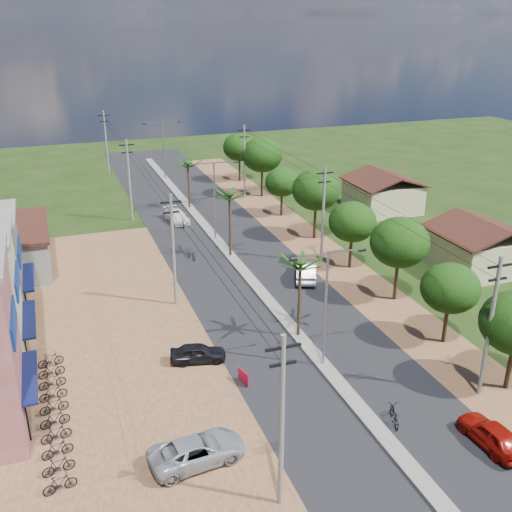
{
  "coord_description": "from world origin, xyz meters",
  "views": [
    {
      "loc": [
        -15.36,
        -29.96,
        21.27
      ],
      "look_at": [
        -0.15,
        12.45,
        3.0
      ],
      "focal_mm": 42.0,
      "sensor_mm": 36.0,
      "label": 1
    }
  ],
  "objects_px": {
    "car_red_near": "(492,435)",
    "car_white_far": "(177,216)",
    "moto_rider_east": "(394,416)",
    "car_silver_mid": "(306,270)",
    "car_parked_silver": "(197,451)",
    "roadside_sign": "(243,377)",
    "parked_scooter_row": "(54,412)",
    "car_parked_dark": "(198,353)"
  },
  "relations": [
    {
      "from": "moto_rider_east",
      "to": "roadside_sign",
      "type": "distance_m",
      "value": 9.32
    },
    {
      "from": "car_parked_silver",
      "to": "moto_rider_east",
      "type": "relative_size",
      "value": 2.66
    },
    {
      "from": "car_parked_silver",
      "to": "parked_scooter_row",
      "type": "distance_m",
      "value": 9.02
    },
    {
      "from": "car_parked_dark",
      "to": "moto_rider_east",
      "type": "bearing_deg",
      "value": -126.13
    },
    {
      "from": "roadside_sign",
      "to": "parked_scooter_row",
      "type": "distance_m",
      "value": 11.14
    },
    {
      "from": "car_white_far",
      "to": "roadside_sign",
      "type": "distance_m",
      "value": 32.06
    },
    {
      "from": "car_parked_dark",
      "to": "moto_rider_east",
      "type": "height_order",
      "value": "car_parked_dark"
    },
    {
      "from": "car_silver_mid",
      "to": "parked_scooter_row",
      "type": "distance_m",
      "value": 24.9
    },
    {
      "from": "moto_rider_east",
      "to": "parked_scooter_row",
      "type": "relative_size",
      "value": 0.15
    },
    {
      "from": "car_silver_mid",
      "to": "parked_scooter_row",
      "type": "xyz_separation_m",
      "value": [
        -21.24,
        -12.98,
        -0.28
      ]
    },
    {
      "from": "car_red_near",
      "to": "car_parked_silver",
      "type": "bearing_deg",
      "value": -17.71
    },
    {
      "from": "car_white_far",
      "to": "car_parked_silver",
      "type": "height_order",
      "value": "car_parked_silver"
    },
    {
      "from": "car_red_near",
      "to": "car_white_far",
      "type": "xyz_separation_m",
      "value": [
        -7.49,
        41.77,
        -0.04
      ]
    },
    {
      "from": "roadside_sign",
      "to": "car_red_near",
      "type": "bearing_deg",
      "value": -57.47
    },
    {
      "from": "car_red_near",
      "to": "parked_scooter_row",
      "type": "bearing_deg",
      "value": -27.57
    },
    {
      "from": "car_red_near",
      "to": "car_parked_silver",
      "type": "distance_m",
      "value": 15.47
    },
    {
      "from": "moto_rider_east",
      "to": "parked_scooter_row",
      "type": "distance_m",
      "value": 19.04
    },
    {
      "from": "car_red_near",
      "to": "moto_rider_east",
      "type": "relative_size",
      "value": 2.18
    },
    {
      "from": "car_silver_mid",
      "to": "car_parked_dark",
      "type": "relative_size",
      "value": 1.3
    },
    {
      "from": "car_parked_silver",
      "to": "parked_scooter_row",
      "type": "relative_size",
      "value": 0.4
    },
    {
      "from": "car_silver_mid",
      "to": "car_parked_silver",
      "type": "distance_m",
      "value": 23.94
    },
    {
      "from": "car_parked_silver",
      "to": "car_parked_dark",
      "type": "distance_m",
      "value": 9.56
    },
    {
      "from": "car_red_near",
      "to": "car_parked_dark",
      "type": "distance_m",
      "value": 18.23
    },
    {
      "from": "parked_scooter_row",
      "to": "car_red_near",
      "type": "bearing_deg",
      "value": -24.93
    },
    {
      "from": "roadside_sign",
      "to": "parked_scooter_row",
      "type": "height_order",
      "value": "parked_scooter_row"
    },
    {
      "from": "car_silver_mid",
      "to": "moto_rider_east",
      "type": "xyz_separation_m",
      "value": [
        -3.41,
        -19.66,
        -0.29
      ]
    },
    {
      "from": "moto_rider_east",
      "to": "roadside_sign",
      "type": "xyz_separation_m",
      "value": [
        -6.7,
        6.47,
        -0.04
      ]
    },
    {
      "from": "car_red_near",
      "to": "moto_rider_east",
      "type": "distance_m",
      "value": 5.09
    },
    {
      "from": "car_silver_mid",
      "to": "car_parked_dark",
      "type": "distance_m",
      "value": 15.56
    },
    {
      "from": "car_parked_silver",
      "to": "parked_scooter_row",
      "type": "xyz_separation_m",
      "value": [
        -6.7,
        6.04,
        -0.19
      ]
    },
    {
      "from": "car_parked_dark",
      "to": "moto_rider_east",
      "type": "distance_m",
      "value": 13.17
    },
    {
      "from": "car_red_near",
      "to": "moto_rider_east",
      "type": "bearing_deg",
      "value": -44.27
    },
    {
      "from": "car_parked_dark",
      "to": "roadside_sign",
      "type": "bearing_deg",
      "value": -137.13
    },
    {
      "from": "car_silver_mid",
      "to": "moto_rider_east",
      "type": "bearing_deg",
      "value": 103.44
    },
    {
      "from": "car_parked_silver",
      "to": "car_parked_dark",
      "type": "relative_size",
      "value": 1.37
    },
    {
      "from": "car_red_near",
      "to": "roadside_sign",
      "type": "distance_m",
      "value": 14.4
    },
    {
      "from": "car_silver_mid",
      "to": "car_white_far",
      "type": "bearing_deg",
      "value": -45.97
    },
    {
      "from": "car_parked_silver",
      "to": "moto_rider_east",
      "type": "distance_m",
      "value": 11.16
    },
    {
      "from": "car_parked_silver",
      "to": "roadside_sign",
      "type": "bearing_deg",
      "value": -44.01
    },
    {
      "from": "car_silver_mid",
      "to": "roadside_sign",
      "type": "distance_m",
      "value": 16.62
    },
    {
      "from": "car_red_near",
      "to": "car_white_far",
      "type": "relative_size",
      "value": 0.91
    },
    {
      "from": "car_silver_mid",
      "to": "car_parked_dark",
      "type": "bearing_deg",
      "value": 62.19
    }
  ]
}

